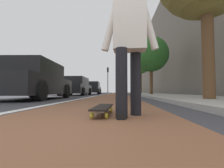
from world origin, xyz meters
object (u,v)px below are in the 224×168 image
(parked_car_near, at_px, (36,81))
(parked_car_far, at_px, (92,88))
(skater_person, at_px, (129,41))
(street_tree_far, at_px, (140,64))
(skateboard, at_px, (103,108))
(parked_car_mid, at_px, (76,87))
(traffic_light, at_px, (108,75))
(street_tree_mid, at_px, (151,54))

(parked_car_near, distance_m, parked_car_far, 13.22)
(skater_person, bearing_deg, parked_car_near, 39.38)
(street_tree_far, bearing_deg, parked_car_near, 155.73)
(skateboard, xyz_separation_m, skater_person, (-0.15, -0.35, 0.84))
(street_tree_far, bearing_deg, skater_person, 172.26)
(parked_car_mid, bearing_deg, parked_car_far, -1.65)
(parked_car_far, xyz_separation_m, traffic_light, (7.33, -1.39, 2.30))
(skater_person, distance_m, traffic_light, 25.03)
(skateboard, distance_m, traffic_light, 24.94)
(street_tree_mid, xyz_separation_m, street_tree_far, (6.57, 0.00, 0.30))
(skateboard, bearing_deg, parked_car_near, 37.48)
(skateboard, height_order, street_tree_mid, street_tree_mid)
(skater_person, bearing_deg, parked_car_mid, 18.80)
(parked_car_mid, relative_size, parked_car_far, 1.09)
(parked_car_near, bearing_deg, skateboard, -142.52)
(skateboard, relative_size, parked_car_near, 0.19)
(parked_car_near, relative_size, parked_car_far, 1.06)
(parked_car_mid, relative_size, traffic_light, 1.05)
(parked_car_near, relative_size, street_tree_mid, 0.96)
(skateboard, distance_m, parked_car_mid, 11.42)
(skater_person, relative_size, parked_car_near, 0.36)
(parked_car_mid, relative_size, street_tree_mid, 0.98)
(skater_person, bearing_deg, skateboard, 66.69)
(skateboard, relative_size, parked_car_far, 0.20)
(skateboard, distance_m, parked_car_near, 5.27)
(skater_person, bearing_deg, traffic_light, 5.01)
(skater_person, xyz_separation_m, parked_car_near, (4.30, 3.53, -0.22))
(parked_car_near, distance_m, parked_car_mid, 6.74)
(parked_car_mid, bearing_deg, skater_person, -161.20)
(parked_car_near, height_order, parked_car_far, parked_car_near)
(parked_car_near, xyz_separation_m, street_tree_far, (13.06, -5.89, 2.86))
(parked_car_near, bearing_deg, parked_car_mid, 1.95)
(parked_car_far, distance_m, traffic_light, 7.81)
(parked_car_near, height_order, street_tree_far, street_tree_far)
(skateboard, xyz_separation_m, parked_car_far, (17.37, 3.22, 0.63))
(street_tree_far, bearing_deg, parked_car_mid, 135.95)
(parked_car_far, height_order, street_tree_far, street_tree_far)
(parked_car_near, bearing_deg, parked_car_far, 0.19)
(parked_car_mid, distance_m, street_tree_far, 9.25)
(parked_car_mid, distance_m, parked_car_far, 6.49)
(parked_car_far, relative_size, street_tree_mid, 0.90)
(skateboard, relative_size, street_tree_mid, 0.18)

